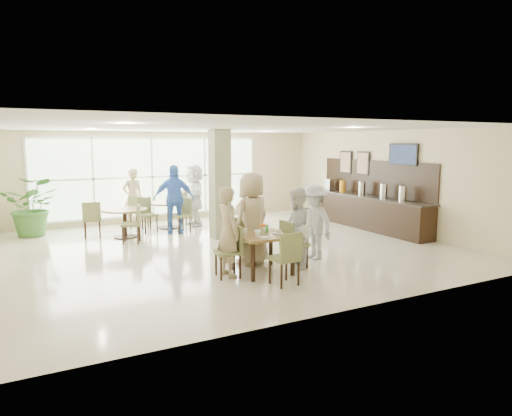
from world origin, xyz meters
name	(u,v)px	position (x,y,z in m)	size (l,w,h in m)	color
ground	(225,248)	(0.00, 0.00, 0.00)	(10.00, 10.00, 0.00)	beige
room_shell	(224,176)	(0.00, 0.00, 1.70)	(10.00, 10.00, 10.00)	white
window_bank	(152,177)	(-0.50, 4.46, 1.40)	(7.00, 0.04, 7.00)	silver
column	(220,184)	(0.40, 1.20, 1.40)	(0.45, 0.45, 2.80)	#787C56
main_table	(263,239)	(-0.17, -2.18, 0.66)	(0.99, 0.99, 0.75)	brown
round_table_left	(125,215)	(-1.81, 2.36, 0.58)	(1.15, 1.15, 0.75)	brown
round_table_right	(169,208)	(-0.39, 3.16, 0.58)	(1.12, 1.12, 0.75)	brown
chairs_main_table	(262,249)	(-0.18, -2.20, 0.47)	(1.92, 1.97, 0.95)	olive
chairs_table_left	(124,219)	(-1.83, 2.39, 0.47)	(2.00, 1.76, 0.95)	olive
chairs_table_right	(170,212)	(-0.37, 3.13, 0.47)	(2.08, 1.78, 0.95)	olive
tabletop_clutter	(264,231)	(-0.15, -2.19, 0.81)	(0.72, 0.79, 0.21)	white
buffet_counter	(366,209)	(4.70, 0.51, 0.55)	(0.64, 4.70, 1.95)	black
wall_tv	(403,154)	(4.94, -0.60, 2.15)	(0.06, 1.00, 0.58)	black
framed_art_a	(363,163)	(4.95, 1.00, 1.85)	(0.05, 0.55, 0.70)	black
framed_art_b	(346,162)	(4.95, 1.80, 1.85)	(0.05, 0.55, 0.70)	black
potted_plant	(33,206)	(-3.91, 3.70, 0.79)	(1.42, 1.42, 1.58)	#3A6D2B
teen_left	(228,232)	(-0.84, -2.08, 0.84)	(0.61, 0.40, 1.68)	tan
teen_far	(252,219)	(-0.05, -1.51, 0.94)	(0.92, 0.50, 1.88)	tan
teen_right	(297,228)	(0.57, -2.22, 0.80)	(0.78, 0.61, 1.60)	white
teen_standing	(314,222)	(1.31, -1.75, 0.80)	(1.03, 0.59, 1.59)	#AFAFB2
adult_a	(174,199)	(-0.48, 2.35, 0.94)	(1.10, 0.62, 1.87)	#4679D4
adult_b	(195,195)	(0.40, 3.14, 0.91)	(1.70, 0.73, 1.83)	white
adult_standing	(133,197)	(-1.24, 3.92, 0.86)	(0.63, 0.41, 1.72)	tan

